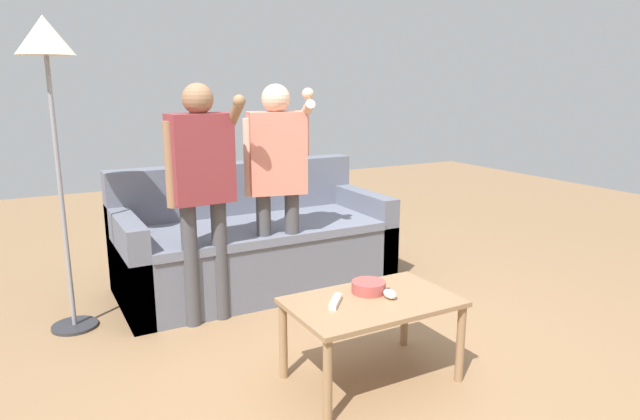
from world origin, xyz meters
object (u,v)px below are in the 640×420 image
Objects in this scene: game_remote_nunchuk at (390,294)px; floor_lamp at (47,63)px; player_left at (202,176)px; coffee_table at (372,311)px; couch at (253,245)px; game_remote_wand_far at (336,301)px; game_remote_wand_near at (372,288)px; snack_bowl at (369,287)px; player_center at (277,169)px.

game_remote_nunchuk is 2.33m from floor_lamp.
coffee_table is at bearing -64.85° from player_left.
couch reaches higher than game_remote_wand_far.
game_remote_nunchuk reaches higher than game_remote_wand_near.
game_remote_nunchuk is at bearing -46.34° from floor_lamp.
snack_bowl is at bearing -88.30° from couch.
game_remote_nunchuk reaches higher than coffee_table.
couch is at bearing 92.74° from game_remote_wand_near.
player_left is 1.00× the size of player_center.
game_remote_wand_near reaches higher than coffee_table.
game_remote_wand_near is 0.98× the size of game_remote_wand_far.
floor_lamp is 13.06× the size of game_remote_wand_far.
player_left is 10.49× the size of game_remote_wand_far.
player_left reaches higher than game_remote_wand_near.
floor_lamp is 1.24× the size of player_left.
couch is 13.71× the size of game_remote_wand_far.
floor_lamp is 13.27× the size of game_remote_wand_near.
coffee_table is 5.98× the size of game_remote_wand_near.
player_center is 1.19m from game_remote_wand_near.
player_left is at bearing -173.45° from player_center.
coffee_table is 2.31m from floor_lamp.
coffee_table is 1.36m from player_left.
floor_lamp is at bearing 132.24° from coffee_table.
coffee_table is 4.75× the size of snack_bowl.
player_left is (-0.53, 1.12, 0.58)m from coffee_table.
player_center reaches higher than coffee_table.
snack_bowl is at bearing -60.92° from player_left.
snack_bowl is 0.13m from game_remote_nunchuk.
player_center is at bearing 92.98° from game_remote_wand_near.
snack_bowl is at bearing 66.79° from coffee_table.
snack_bowl reaches higher than game_remote_wand_far.
game_remote_wand_near is (1.37, -1.33, -1.18)m from floor_lamp.
coffee_table is at bearing -89.90° from couch.
player_center is 10.62× the size of game_remote_wand_near.
game_remote_wand_far is at bearing -166.27° from game_remote_wand_near.
game_remote_wand_far is (-0.21, -1.14, -0.50)m from player_center.
game_remote_wand_near is at bearing -44.10° from floor_lamp.
snack_bowl reaches higher than coffee_table.
floor_lamp reaches higher than couch.
game_remote_wand_far is (-0.19, -1.57, 0.14)m from couch.
player_center reaches higher than game_remote_wand_far.
couch is 1.31× the size of player_left.
coffee_table is 0.21m from game_remote_wand_far.
game_remote_wand_far is at bearing -51.47° from floor_lamp.
snack_bowl is 2.05× the size of game_remote_nunchuk.
player_center is (-0.08, 1.21, 0.49)m from game_remote_nunchuk.
snack_bowl is 0.09× the size of floor_lamp.
floor_lamp is at bearing 157.80° from player_left.
player_left reaches higher than snack_bowl.
couch is 1.61m from coffee_table.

